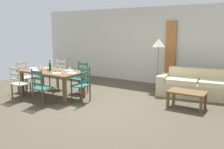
{
  "coord_description": "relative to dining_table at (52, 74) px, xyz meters",
  "views": [
    {
      "loc": [
        3.67,
        -4.88,
        1.92
      ],
      "look_at": [
        0.24,
        0.47,
        0.75
      ],
      "focal_mm": 39.24,
      "sensor_mm": 36.0,
      "label": 1
    }
  ],
  "objects": [
    {
      "name": "ground_plane",
      "position": [
        1.53,
        -0.02,
        -0.67
      ],
      "size": [
        9.6,
        9.6,
        0.02
      ],
      "primitive_type": "cube",
      "color": "#494131"
    },
    {
      "name": "wall_far",
      "position": [
        1.53,
        3.28,
        0.69
      ],
      "size": [
        9.6,
        0.16,
        2.7
      ],
      "primitive_type": "cube",
      "color": "beige",
      "rests_on": "ground_plane"
    },
    {
      "name": "curtain_panel_left",
      "position": [
        2.41,
        3.14,
        0.44
      ],
      "size": [
        0.35,
        0.08,
        2.2
      ],
      "primitive_type": "cube",
      "color": "#B26C36",
      "rests_on": "ground_plane"
    },
    {
      "name": "dining_table",
      "position": [
        0.0,
        0.0,
        0.0
      ],
      "size": [
        1.9,
        0.96,
        0.75
      ],
      "color": "brown",
      "rests_on": "ground_plane"
    },
    {
      "name": "dining_chair_near_left",
      "position": [
        -0.49,
        -0.75,
        -0.19
      ],
      "size": [
        0.43,
        0.41,
        0.96
      ],
      "color": "beige",
      "rests_on": "ground_plane"
    },
    {
      "name": "dining_chair_near_right",
      "position": [
        0.43,
        -0.78,
        -0.19
      ],
      "size": [
        0.43,
        0.41,
        0.96
      ],
      "color": "#23554C",
      "rests_on": "ground_plane"
    },
    {
      "name": "dining_chair_far_left",
      "position": [
        -0.49,
        0.75,
        -0.19
      ],
      "size": [
        0.44,
        0.43,
        0.96
      ],
      "color": "beige",
      "rests_on": "ground_plane"
    },
    {
      "name": "dining_chair_far_right",
      "position": [
        0.44,
        0.75,
        -0.19
      ],
      "size": [
        0.44,
        0.43,
        0.96
      ],
      "color": "#255C4A",
      "rests_on": "ground_plane"
    },
    {
      "name": "dining_chair_head_west",
      "position": [
        -1.16,
        -0.04,
        -0.19
      ],
      "size": [
        0.43,
        0.45,
        0.96
      ],
      "color": "beige",
      "rests_on": "ground_plane"
    },
    {
      "name": "dining_chair_head_east",
      "position": [
        1.12,
        0.01,
        -0.19
      ],
      "size": [
        0.41,
        0.43,
        0.96
      ],
      "color": "#24594F",
      "rests_on": "ground_plane"
    },
    {
      "name": "dinner_plate_near_left",
      "position": [
        -0.45,
        -0.25,
        0.1
      ],
      "size": [
        0.24,
        0.24,
        0.02
      ],
      "primitive_type": "cylinder",
      "color": "white",
      "rests_on": "dining_table"
    },
    {
      "name": "fork_near_left",
      "position": [
        -0.6,
        -0.25,
        0.09
      ],
      "size": [
        0.02,
        0.17,
        0.01
      ],
      "primitive_type": "cube",
      "rotation": [
        0.0,
        0.0,
        -0.03
      ],
      "color": "silver",
      "rests_on": "dining_table"
    },
    {
      "name": "dinner_plate_near_right",
      "position": [
        0.45,
        -0.25,
        0.1
      ],
      "size": [
        0.24,
        0.24,
        0.02
      ],
      "primitive_type": "cylinder",
      "color": "white",
      "rests_on": "dining_table"
    },
    {
      "name": "fork_near_right",
      "position": [
        0.3,
        -0.25,
        0.09
      ],
      "size": [
        0.02,
        0.17,
        0.01
      ],
      "primitive_type": "cube",
      "rotation": [
        0.0,
        0.0,
        -0.03
      ],
      "color": "silver",
      "rests_on": "dining_table"
    },
    {
      "name": "dinner_plate_far_left",
      "position": [
        -0.45,
        0.25,
        0.1
      ],
      "size": [
        0.24,
        0.24,
        0.02
      ],
      "primitive_type": "cylinder",
      "color": "white",
      "rests_on": "dining_table"
    },
    {
      "name": "fork_far_left",
      "position": [
        -0.6,
        0.25,
        0.09
      ],
      "size": [
        0.02,
        0.17,
        0.01
      ],
      "primitive_type": "cube",
      "rotation": [
        0.0,
        0.0,
        0.02
      ],
      "color": "silver",
      "rests_on": "dining_table"
    },
    {
      "name": "dinner_plate_far_right",
      "position": [
        0.45,
        0.25,
        0.1
      ],
      "size": [
        0.24,
        0.24,
        0.02
      ],
      "primitive_type": "cylinder",
      "color": "white",
      "rests_on": "dining_table"
    },
    {
      "name": "fork_far_right",
      "position": [
        0.3,
        0.25,
        0.09
      ],
      "size": [
        0.02,
        0.17,
        0.01
      ],
      "primitive_type": "cube",
      "rotation": [
        0.0,
        0.0,
        0.03
      ],
      "color": "silver",
      "rests_on": "dining_table"
    },
    {
      "name": "dinner_plate_head_west",
      "position": [
        -0.78,
        -0.0,
        0.1
      ],
      "size": [
        0.24,
        0.24,
        0.02
      ],
      "primitive_type": "cylinder",
      "color": "white",
      "rests_on": "dining_table"
    },
    {
      "name": "fork_head_west",
      "position": [
        -0.93,
        -0.0,
        0.09
      ],
      "size": [
        0.03,
        0.17,
        0.01
      ],
      "primitive_type": "cube",
      "rotation": [
        0.0,
        0.0,
        -0.09
      ],
      "color": "silver",
      "rests_on": "dining_table"
    },
    {
      "name": "dinner_plate_head_east",
      "position": [
        0.78,
        -0.0,
        0.1
      ],
      "size": [
        0.24,
        0.24,
        0.02
      ],
      "primitive_type": "cylinder",
      "color": "white",
      "rests_on": "dining_table"
    },
    {
      "name": "fork_head_east",
      "position": [
        0.63,
        -0.0,
        0.09
      ],
      "size": [
        0.02,
        0.17,
        0.01
      ],
      "primitive_type": "cube",
      "rotation": [
        0.0,
        0.0,
        -0.01
      ],
      "color": "silver",
      "rests_on": "dining_table"
    },
    {
      "name": "wine_bottle",
      "position": [
        -0.05,
        -0.01,
        0.2
      ],
      "size": [
        0.07,
        0.07,
        0.32
      ],
      "color": "#143819",
      "rests_on": "dining_table"
    },
    {
      "name": "wine_glass_near_left",
      "position": [
        -0.3,
        -0.14,
        0.2
      ],
      "size": [
        0.06,
        0.06,
        0.16
      ],
      "color": "white",
      "rests_on": "dining_table"
    },
    {
      "name": "wine_glass_near_right",
      "position": [
        0.6,
        -0.12,
        0.2
      ],
      "size": [
        0.06,
        0.06,
        0.16
      ],
      "color": "white",
      "rests_on": "dining_table"
    },
    {
      "name": "wine_glass_far_left",
      "position": [
        -0.32,
        0.15,
        0.2
      ],
      "size": [
        0.06,
        0.06,
        0.16
      ],
      "color": "white",
      "rests_on": "dining_table"
    },
    {
      "name": "wine_glass_far_right",
      "position": [
        0.57,
        0.15,
        0.2
      ],
      "size": [
        0.06,
        0.06,
        0.16
      ],
      "color": "white",
      "rests_on": "dining_table"
    },
    {
      "name": "coffee_cup_primary",
      "position": [
        0.27,
        0.07,
        0.13
      ],
      "size": [
        0.07,
        0.07,
        0.09
      ],
      "primitive_type": "cylinder",
      "color": "beige",
      "rests_on": "dining_table"
    },
    {
      "name": "candle_tall",
      "position": [
        -0.18,
        0.02,
        0.17
      ],
      "size": [
        0.05,
        0.05,
        0.29
      ],
      "color": "#998C66",
      "rests_on": "dining_table"
    },
    {
      "name": "candle_short",
      "position": [
        0.2,
        -0.04,
        0.13
      ],
      "size": [
        0.05,
        0.05,
        0.15
      ],
      "color": "#998C66",
      "rests_on": "dining_table"
    },
    {
      "name": "couch",
      "position": [
        3.6,
        2.24,
        -0.37
      ],
      "size": [
        2.36,
        1.09,
        0.8
      ],
      "color": "#C9BB8E",
      "rests_on": "ground_plane"
    },
    {
      "name": "coffee_table",
      "position": [
        3.61,
        1.03,
        -0.31
      ],
      "size": [
        0.9,
        0.56,
        0.42
      ],
      "color": "brown",
      "rests_on": "ground_plane"
    },
    {
      "name": "standing_lamp",
      "position": [
        2.26,
        2.43,
        0.75
      ],
      "size": [
        0.4,
        0.4,
        1.64
      ],
      "color": "#332D28",
      "rests_on": "ground_plane"
    }
  ]
}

